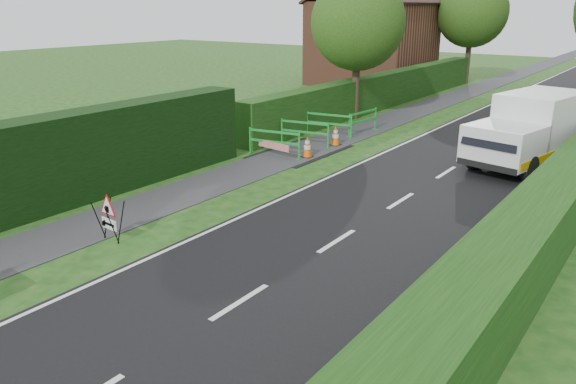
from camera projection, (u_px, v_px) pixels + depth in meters
The scene contains 19 objects.
ground at pixel (110, 286), 11.08m from camera, with size 120.00×120.00×0.00m, color #134112.
footpath at pixel (492, 83), 39.69m from camera, with size 2.00×90.00×0.02m, color #2D2D30.
hedge_west_far at pixel (384, 106), 30.79m from camera, with size 1.00×24.00×1.80m, color #14380F.
house_west at pixel (373, 41), 38.80m from camera, with size 7.50×7.40×7.88m.
tree_nw at pixel (358, 23), 26.07m from camera, with size 4.40×4.40×6.70m.
tree_fw at pixel (472, 12), 38.28m from camera, with size 4.80×4.80×7.24m.
triangle_sign at pixel (108, 214), 12.97m from camera, with size 0.71×0.71×0.98m.
works_van at pixel (530, 128), 19.11m from camera, with size 3.04×5.61×2.43m.
traffic_cone_0 at pixel (540, 175), 16.93m from camera, with size 0.38×0.38×0.79m.
traffic_cone_1 at pixel (545, 156), 19.10m from camera, with size 0.38×0.38×0.79m.
traffic_cone_2 at pixel (546, 148), 20.11m from camera, with size 0.38×0.38×0.79m.
traffic_cone_3 at pixel (307, 147), 20.33m from camera, with size 0.38×0.38×0.79m.
traffic_cone_4 at pixel (335, 136), 22.05m from camera, with size 0.38×0.38×0.79m.
ped_barrier_0 at pixel (274, 140), 20.36m from camera, with size 2.09×0.71×1.00m.
ped_barrier_1 at pixel (305, 130), 21.95m from camera, with size 2.09×0.68×1.00m.
ped_barrier_2 at pixel (329, 122), 23.51m from camera, with size 2.09×0.67×1.00m.
ped_barrier_3 at pixel (363, 119), 24.06m from camera, with size 0.54×2.08×1.00m.
redwhite_plank at pixel (274, 158), 20.40m from camera, with size 1.50×0.04×0.25m, color red.
hatchback_car at pixel (530, 102), 28.83m from camera, with size 1.26×3.13×1.07m, color white.
Camera 1 is at (8.64, -6.00, 5.28)m, focal length 35.00 mm.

